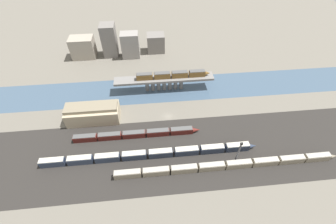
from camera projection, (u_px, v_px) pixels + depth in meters
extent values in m
plane|color=#666056|center=(168.00, 116.00, 124.97)|extent=(400.00, 400.00, 0.00)
cube|color=#282623|center=(173.00, 152.00, 108.23)|extent=(280.00, 42.00, 0.01)
cube|color=#3D5166|center=(164.00, 89.00, 141.53)|extent=(320.00, 24.63, 0.01)
cube|color=slate|center=(164.00, 79.00, 135.78)|extent=(60.16, 7.49, 1.40)
cylinder|color=slate|center=(147.00, 86.00, 138.18)|extent=(2.32, 2.32, 7.36)
cylinder|color=slate|center=(153.00, 85.00, 138.42)|extent=(2.32, 2.32, 7.36)
cylinder|color=slate|center=(159.00, 85.00, 138.66)|extent=(2.32, 2.32, 7.36)
cylinder|color=slate|center=(164.00, 84.00, 138.91)|extent=(2.32, 2.32, 7.36)
cylinder|color=slate|center=(170.00, 84.00, 139.15)|extent=(2.32, 2.32, 7.36)
cylinder|color=slate|center=(175.00, 84.00, 139.39)|extent=(2.32, 2.32, 7.36)
cylinder|color=slate|center=(181.00, 83.00, 139.64)|extent=(2.32, 2.32, 7.36)
cube|color=brown|center=(144.00, 77.00, 133.25)|extent=(9.64, 3.18, 3.42)
cube|color=#4C4C4C|center=(144.00, 74.00, 131.89)|extent=(9.25, 2.92, 0.40)
cube|color=brown|center=(162.00, 76.00, 133.98)|extent=(9.64, 3.18, 3.42)
cube|color=#4C4C4C|center=(162.00, 73.00, 132.62)|extent=(9.25, 2.92, 0.40)
cube|color=brown|center=(180.00, 75.00, 134.72)|extent=(9.64, 3.18, 3.42)
cube|color=#4C4C4C|center=(180.00, 72.00, 133.35)|extent=(9.25, 2.92, 0.40)
cube|color=brown|center=(197.00, 74.00, 135.45)|extent=(9.64, 3.18, 3.42)
cube|color=#4C4C4C|center=(197.00, 71.00, 134.08)|extent=(9.25, 2.92, 0.40)
cone|color=brown|center=(208.00, 73.00, 136.02)|extent=(3.37, 2.86, 2.86)
cube|color=gray|center=(128.00, 174.00, 98.07)|extent=(11.80, 2.74, 3.48)
cube|color=#9E998E|center=(127.00, 172.00, 96.69)|extent=(11.33, 2.52, 0.40)
cube|color=gray|center=(156.00, 172.00, 98.94)|extent=(11.80, 2.74, 3.48)
cube|color=#9E998E|center=(156.00, 169.00, 97.55)|extent=(11.33, 2.52, 0.40)
cube|color=gray|center=(184.00, 169.00, 99.80)|extent=(11.80, 2.74, 3.48)
cube|color=#9E998E|center=(184.00, 167.00, 98.42)|extent=(11.33, 2.52, 0.40)
cube|color=gray|center=(211.00, 167.00, 100.66)|extent=(11.80, 2.74, 3.48)
cube|color=#9E998E|center=(212.00, 165.00, 99.28)|extent=(11.33, 2.52, 0.40)
cube|color=gray|center=(238.00, 164.00, 101.52)|extent=(11.80, 2.74, 3.48)
cube|color=#9E998E|center=(239.00, 162.00, 100.14)|extent=(11.33, 2.52, 0.40)
cube|color=gray|center=(265.00, 162.00, 102.39)|extent=(11.80, 2.74, 3.48)
cube|color=#9E998E|center=(266.00, 160.00, 101.00)|extent=(11.33, 2.52, 0.40)
cube|color=gray|center=(291.00, 160.00, 103.25)|extent=(11.80, 2.74, 3.48)
cube|color=#9E998E|center=(293.00, 157.00, 101.87)|extent=(11.33, 2.52, 0.40)
cube|color=gray|center=(317.00, 157.00, 104.11)|extent=(11.80, 2.74, 3.48)
cube|color=#9E998E|center=(319.00, 155.00, 102.73)|extent=(11.33, 2.52, 0.40)
cone|color=gray|center=(333.00, 156.00, 104.79)|extent=(4.13, 2.47, 2.47)
cube|color=#2D384C|center=(52.00, 162.00, 102.08)|extent=(11.26, 3.01, 3.74)
cube|color=#B7B2A3|center=(51.00, 160.00, 100.61)|extent=(10.81, 2.77, 0.40)
cube|color=#2D384C|center=(80.00, 160.00, 102.94)|extent=(11.26, 3.01, 3.74)
cube|color=#B7B2A3|center=(79.00, 158.00, 101.46)|extent=(10.81, 2.77, 0.40)
cube|color=#2D384C|center=(107.00, 158.00, 103.79)|extent=(11.26, 3.01, 3.74)
cube|color=#B7B2A3|center=(107.00, 155.00, 102.32)|extent=(10.81, 2.77, 0.40)
cube|color=#2D384C|center=(134.00, 156.00, 104.65)|extent=(11.26, 3.01, 3.74)
cube|color=#B7B2A3|center=(134.00, 153.00, 103.17)|extent=(10.81, 2.77, 0.40)
cube|color=#2D384C|center=(161.00, 153.00, 105.50)|extent=(11.26, 3.01, 3.74)
cube|color=#B7B2A3|center=(160.00, 151.00, 104.03)|extent=(10.81, 2.77, 0.40)
cube|color=#2D384C|center=(187.00, 151.00, 106.36)|extent=(11.26, 3.01, 3.74)
cube|color=#B7B2A3|center=(187.00, 149.00, 104.88)|extent=(10.81, 2.77, 0.40)
cube|color=#2D384C|center=(212.00, 149.00, 107.21)|extent=(11.26, 3.01, 3.74)
cube|color=#B7B2A3|center=(213.00, 147.00, 105.74)|extent=(10.81, 2.77, 0.40)
cube|color=#2D384C|center=(237.00, 147.00, 108.07)|extent=(11.26, 3.01, 3.74)
cube|color=#B7B2A3|center=(238.00, 145.00, 106.59)|extent=(10.81, 2.77, 0.40)
cone|color=#2D384C|center=(252.00, 146.00, 108.72)|extent=(3.94, 2.71, 2.71)
cube|color=#5B1E19|center=(85.00, 138.00, 112.10)|extent=(11.48, 2.89, 3.23)
cube|color=#4C4C4C|center=(84.00, 136.00, 110.81)|extent=(11.02, 2.66, 0.40)
cube|color=#5B1E19|center=(110.00, 136.00, 112.94)|extent=(11.48, 2.89, 3.23)
cube|color=#4C4C4C|center=(109.00, 134.00, 111.65)|extent=(11.02, 2.66, 0.40)
cube|color=#5B1E19|center=(134.00, 135.00, 113.78)|extent=(11.48, 2.89, 3.23)
cube|color=#4C4C4C|center=(134.00, 132.00, 112.49)|extent=(11.02, 2.66, 0.40)
cube|color=#5B1E19|center=(158.00, 133.00, 114.62)|extent=(11.48, 2.89, 3.23)
cube|color=#4C4C4C|center=(158.00, 130.00, 113.33)|extent=(11.02, 2.66, 0.40)
cube|color=#5B1E19|center=(181.00, 131.00, 115.47)|extent=(11.48, 2.89, 3.23)
cube|color=#4C4C4C|center=(182.00, 129.00, 114.17)|extent=(11.02, 2.66, 0.40)
cone|color=#5B1E19|center=(196.00, 130.00, 116.12)|extent=(4.02, 2.60, 2.60)
cube|color=tan|center=(93.00, 114.00, 120.41)|extent=(27.66, 11.34, 8.38)
cube|color=#7C725C|center=(91.00, 107.00, 116.76)|extent=(27.10, 7.94, 1.84)
cylinder|color=#4C4C51|center=(238.00, 154.00, 99.37)|extent=(0.79, 0.79, 13.81)
cube|color=black|center=(242.00, 144.00, 94.02)|extent=(1.00, 0.70, 1.20)
cube|color=gray|center=(83.00, 47.00, 162.86)|extent=(16.64, 11.27, 15.02)
cube|color=slate|center=(109.00, 40.00, 161.95)|extent=(10.24, 10.96, 23.26)
cube|color=gray|center=(130.00, 45.00, 162.02)|extent=(12.54, 9.03, 18.14)
cube|color=slate|center=(156.00, 43.00, 169.23)|extent=(12.81, 10.49, 13.36)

